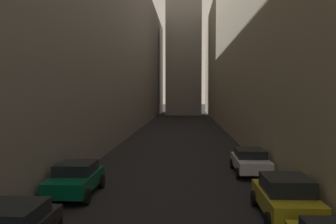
% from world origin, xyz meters
% --- Properties ---
extents(ground_plane, '(264.00, 264.00, 0.00)m').
position_xyz_m(ground_plane, '(0.00, 48.00, 0.00)').
color(ground_plane, black).
extents(building_block_left, '(12.16, 108.00, 21.36)m').
position_xyz_m(building_block_left, '(-11.58, 50.00, 10.68)').
color(building_block_left, slate).
rests_on(building_block_left, ground).
extents(building_block_right, '(12.91, 108.00, 22.06)m').
position_xyz_m(building_block_right, '(11.95, 50.00, 11.03)').
color(building_block_right, gray).
rests_on(building_block_right, ground).
extents(parked_car_left_third, '(2.00, 4.36, 1.50)m').
position_xyz_m(parked_car_left_third, '(-4.40, 18.80, 0.78)').
color(parked_car_left_third, '#05472D').
rests_on(parked_car_left_third, ground).
extents(parked_car_right_third, '(2.04, 4.41, 1.57)m').
position_xyz_m(parked_car_right_third, '(4.40, 15.93, 0.80)').
color(parked_car_right_third, '#A59919').
rests_on(parked_car_right_third, ground).
extents(parked_car_right_far, '(2.01, 4.41, 1.42)m').
position_xyz_m(parked_car_right_far, '(4.40, 24.21, 0.74)').
color(parked_car_right_far, silver).
rests_on(parked_car_right_far, ground).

